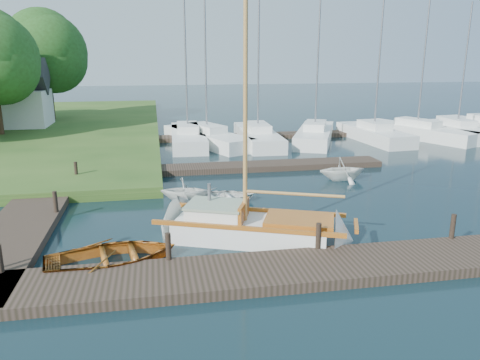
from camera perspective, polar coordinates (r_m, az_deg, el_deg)
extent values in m
plane|color=black|center=(18.84, 0.00, -3.53)|extent=(160.00, 160.00, 0.00)
cube|color=#2D2419|center=(13.36, 4.72, -10.99)|extent=(18.00, 2.20, 0.30)
cube|color=#2D2419|center=(20.98, -23.11, -2.39)|extent=(2.20, 18.00, 0.30)
cube|color=#2D2419|center=(25.31, 1.81, 1.68)|extent=(14.00, 1.60, 0.30)
cube|color=#2D2419|center=(36.55, 11.03, 5.56)|extent=(30.00, 1.60, 0.30)
cylinder|color=black|center=(14.30, -27.26, -8.49)|extent=(0.16, 0.16, 0.80)
cylinder|color=black|center=(13.65, -8.73, -8.01)|extent=(0.16, 0.16, 0.80)
cylinder|color=black|center=(14.43, 9.54, -6.72)|extent=(0.16, 0.16, 0.80)
cylinder|color=black|center=(16.46, 24.51, -5.16)|extent=(0.16, 0.16, 0.80)
cylinder|color=black|center=(18.74, -21.58, -2.48)|extent=(0.16, 0.16, 0.80)
cylinder|color=black|center=(23.49, -19.36, 1.14)|extent=(0.16, 0.16, 0.80)
cube|color=white|center=(15.74, 1.33, -6.47)|extent=(5.39, 3.72, 0.90)
cone|color=white|center=(15.54, 12.56, -7.14)|extent=(1.94, 2.30, 1.96)
cone|color=white|center=(16.48, -8.86, -5.64)|extent=(1.66, 2.19, 1.96)
cube|color=maroon|center=(16.44, 1.93, -3.63)|extent=(5.80, 2.43, 0.14)
cube|color=maroon|center=(14.69, 0.69, -5.94)|extent=(5.80, 2.43, 0.14)
cube|color=maroon|center=(15.37, 13.98, -5.44)|extent=(0.52, 1.07, 0.14)
cube|color=white|center=(15.75, -2.96, -3.87)|extent=(2.19, 1.97, 0.44)
cube|color=#91A589|center=(15.67, -2.97, -3.01)|extent=(2.32, 2.10, 0.08)
cube|color=maroon|center=(15.53, 0.44, -3.83)|extent=(0.63, 1.34, 0.60)
cylinder|color=slate|center=(15.93, -3.76, -1.48)|extent=(0.12, 0.12, 0.60)
cube|color=maroon|center=(15.36, 7.25, -4.95)|extent=(2.60, 2.21, 0.20)
cylinder|color=#A56432|center=(14.72, 0.67, 10.67)|extent=(0.14, 0.14, 8.40)
cylinder|color=#A56432|center=(15.10, 6.61, -1.69)|extent=(3.01, 1.29, 0.10)
imported|color=maroon|center=(14.36, -15.32, -8.52)|extent=(4.23, 3.38, 0.78)
imported|color=white|center=(19.46, -2.78, -1.90)|extent=(3.44, 2.59, 0.67)
imported|color=white|center=(19.88, -6.71, -0.99)|extent=(2.36, 2.13, 1.09)
imported|color=white|center=(23.58, 12.40, 1.48)|extent=(2.34, 2.02, 1.23)
cube|color=white|center=(32.71, -6.36, 5.18)|extent=(2.48, 8.72, 0.90)
cube|color=white|center=(32.60, -6.40, 6.40)|extent=(1.50, 3.07, 0.50)
cylinder|color=slate|center=(32.24, -6.65, 14.58)|extent=(0.12, 0.12, 9.79)
cube|color=white|center=(32.33, -4.04, 5.12)|extent=(5.67, 8.83, 0.90)
cube|color=white|center=(32.22, -4.06, 6.35)|extent=(2.56, 3.36, 0.50)
cylinder|color=slate|center=(31.86, -4.21, 13.69)|extent=(0.12, 0.12, 8.74)
cube|color=white|center=(32.73, 2.17, 5.27)|extent=(2.50, 8.69, 0.90)
cube|color=white|center=(32.62, 2.19, 6.49)|extent=(1.51, 3.06, 0.50)
cylinder|color=slate|center=(32.26, 2.28, 15.70)|extent=(0.12, 0.12, 10.95)
cube|color=white|center=(33.83, 9.10, 5.41)|extent=(5.38, 8.55, 0.90)
cube|color=white|center=(33.72, 9.15, 6.59)|extent=(2.46, 3.24, 0.50)
cylinder|color=slate|center=(33.37, 9.51, 14.87)|extent=(0.12, 0.12, 10.22)
cube|color=white|center=(34.97, 15.99, 5.33)|extent=(2.79, 7.68, 0.90)
cube|color=white|center=(34.87, 16.08, 6.47)|extent=(1.61, 2.74, 0.50)
cylinder|color=slate|center=(34.53, 16.69, 14.62)|extent=(0.12, 0.12, 10.42)
cube|color=white|center=(37.25, 20.76, 5.50)|extent=(5.78, 9.13, 0.90)
cube|color=white|center=(37.15, 20.86, 6.57)|extent=(2.60, 3.46, 0.50)
cylinder|color=slate|center=(36.84, 21.50, 13.23)|extent=(0.12, 0.12, 9.16)
cube|color=white|center=(38.61, 24.92, 5.39)|extent=(2.32, 7.38, 0.90)
cube|color=white|center=(38.52, 25.04, 6.41)|extent=(1.44, 2.59, 0.50)
cylinder|color=slate|center=(38.22, 25.73, 12.46)|extent=(0.12, 0.12, 8.68)
cube|color=silver|center=(41.22, -25.73, 7.87)|extent=(5.00, 4.00, 2.80)
cube|color=#313133|center=(41.05, -26.12, 11.23)|extent=(5.25, 2.88, 2.88)
cylinder|color=#332114|center=(44.60, -21.99, 9.26)|extent=(0.36, 0.36, 3.67)
sphere|color=#224116|center=(44.45, -22.48, 14.09)|extent=(6.73, 6.73, 6.73)
sphere|color=#224116|center=(44.06, -21.83, 13.49)|extent=(5.71, 5.71, 5.71)
sphere|color=#224116|center=(44.93, -22.98, 14.96)|extent=(6.12, 6.12, 6.12)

